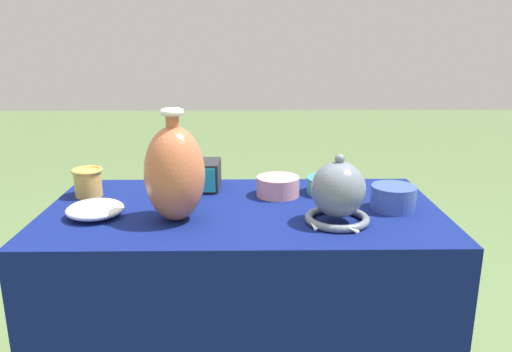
{
  "coord_description": "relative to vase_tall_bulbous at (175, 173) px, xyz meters",
  "views": [
    {
      "loc": [
        0.02,
        -1.43,
        1.22
      ],
      "look_at": [
        0.04,
        -0.08,
        0.83
      ],
      "focal_mm": 35.0,
      "sensor_mm": 36.0,
      "label": 1
    }
  ],
  "objects": [
    {
      "name": "pot_squat_rose",
      "position": [
        0.3,
        0.22,
        -0.11
      ],
      "size": [
        0.14,
        0.14,
        0.06
      ],
      "primitive_type": "cylinder",
      "color": "#D19399",
      "rests_on": "display_table"
    },
    {
      "name": "pot_squat_teal",
      "position": [
        0.47,
        0.24,
        -0.11
      ],
      "size": [
        0.14,
        0.14,
        0.05
      ],
      "primitive_type": "cylinder",
      "color": "teal",
      "rests_on": "display_table"
    },
    {
      "name": "display_table",
      "position": [
        0.19,
        0.08,
        -0.22
      ],
      "size": [
        1.19,
        0.63,
        0.71
      ],
      "color": "olive",
      "rests_on": "ground_plane"
    },
    {
      "name": "mosaic_tile_box",
      "position": [
        0.04,
        0.3,
        -0.09
      ],
      "size": [
        0.14,
        0.14,
        0.1
      ],
      "rotation": [
        0.0,
        0.0,
        -0.04
      ],
      "color": "#232328",
      "rests_on": "display_table"
    },
    {
      "name": "cup_wide_ochre",
      "position": [
        -0.32,
        0.22,
        -0.09
      ],
      "size": [
        0.1,
        0.1,
        0.09
      ],
      "color": "gold",
      "rests_on": "display_table"
    },
    {
      "name": "vase_tall_bulbous",
      "position": [
        0.0,
        0.0,
        0.0
      ],
      "size": [
        0.17,
        0.17,
        0.32
      ],
      "color": "#BC6642",
      "rests_on": "display_table"
    },
    {
      "name": "pot_squat_cobalt",
      "position": [
        0.64,
        0.08,
        -0.1
      ],
      "size": [
        0.13,
        0.13,
        0.07
      ],
      "primitive_type": "cylinder",
      "color": "#3851A8",
      "rests_on": "display_table"
    },
    {
      "name": "vase_dome_bell",
      "position": [
        0.45,
        -0.03,
        -0.06
      ],
      "size": [
        0.19,
        0.19,
        0.2
      ],
      "color": "slate",
      "rests_on": "display_table"
    },
    {
      "name": "bowl_shallow_porcelain",
      "position": [
        -0.24,
        0.03,
        -0.12
      ],
      "size": [
        0.16,
        0.16,
        0.04
      ],
      "primitive_type": "ellipsoid",
      "color": "white",
      "rests_on": "display_table"
    }
  ]
}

